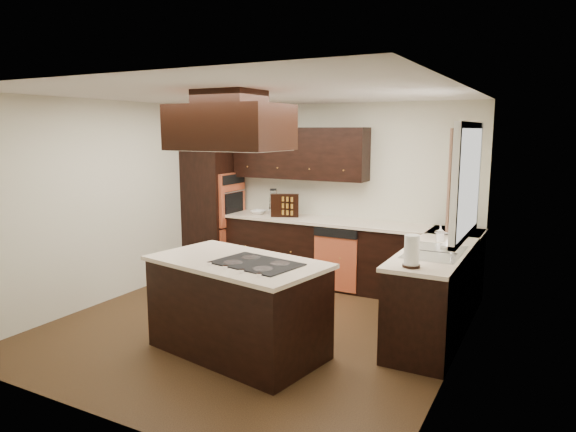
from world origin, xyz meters
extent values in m
cube|color=#53381D|center=(0.00, 0.00, -0.01)|extent=(4.20, 4.20, 0.02)
cube|color=silver|center=(0.00, 0.00, 2.51)|extent=(4.20, 4.20, 0.02)
cube|color=beige|center=(0.00, 2.11, 1.25)|extent=(4.20, 0.02, 2.50)
cube|color=beige|center=(0.00, -2.11, 1.25)|extent=(4.20, 0.02, 2.50)
cube|color=beige|center=(-2.11, 0.00, 1.25)|extent=(0.02, 4.20, 2.50)
cube|color=beige|center=(2.11, 0.00, 1.25)|extent=(0.02, 4.20, 2.50)
cube|color=black|center=(-1.78, 1.71, 1.06)|extent=(0.65, 0.75, 2.12)
cube|color=#D05A35|center=(-1.43, 1.71, 1.12)|extent=(0.05, 0.62, 0.78)
cube|color=black|center=(0.03, 1.80, 0.44)|extent=(2.93, 0.60, 0.88)
cube|color=black|center=(1.80, 0.90, 0.44)|extent=(0.60, 2.40, 0.88)
cube|color=beige|center=(0.03, 1.79, 0.90)|extent=(2.93, 0.63, 0.04)
cube|color=beige|center=(1.79, 0.90, 0.90)|extent=(0.63, 2.40, 0.04)
cube|color=black|center=(-0.43, 1.93, 1.81)|extent=(2.00, 0.34, 0.72)
cube|color=#D05A35|center=(0.33, 1.50, 0.40)|extent=(0.60, 0.05, 0.72)
cube|color=white|center=(2.07, 0.55, 1.65)|extent=(0.06, 1.32, 1.12)
cube|color=white|center=(2.10, 0.55, 1.65)|extent=(0.00, 1.20, 1.00)
cube|color=beige|center=(2.01, 0.13, 1.70)|extent=(0.02, 0.34, 0.90)
cube|color=beige|center=(2.01, 0.97, 1.70)|extent=(0.02, 0.34, 0.90)
cube|color=silver|center=(1.80, 0.55, 0.92)|extent=(0.52, 0.84, 0.01)
cube|color=black|center=(0.21, -0.64, 0.44)|extent=(1.76, 1.17, 0.88)
cube|color=beige|center=(0.21, -0.64, 0.90)|extent=(1.83, 1.24, 0.04)
cube|color=black|center=(0.45, -0.68, 0.93)|extent=(0.85, 0.64, 0.01)
cube|color=black|center=(0.10, -0.55, 2.16)|extent=(1.05, 0.72, 0.42)
cube|color=black|center=(0.10, -0.55, 2.44)|extent=(0.55, 0.50, 0.13)
cylinder|color=silver|center=(-0.77, 1.80, 0.97)|extent=(0.15, 0.15, 0.10)
cone|color=silver|center=(-0.77, 1.80, 1.15)|extent=(0.13, 0.13, 0.26)
cube|color=black|center=(-0.55, 1.73, 1.08)|extent=(0.40, 0.25, 0.33)
imported|color=white|center=(-1.01, 1.77, 0.95)|extent=(0.23, 0.23, 0.05)
imported|color=white|center=(1.73, 1.11, 1.01)|extent=(0.10, 0.10, 0.18)
cylinder|color=white|center=(1.74, -0.13, 1.07)|extent=(0.18, 0.18, 0.29)
camera|label=1|loc=(2.85, -4.58, 2.13)|focal=32.00mm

